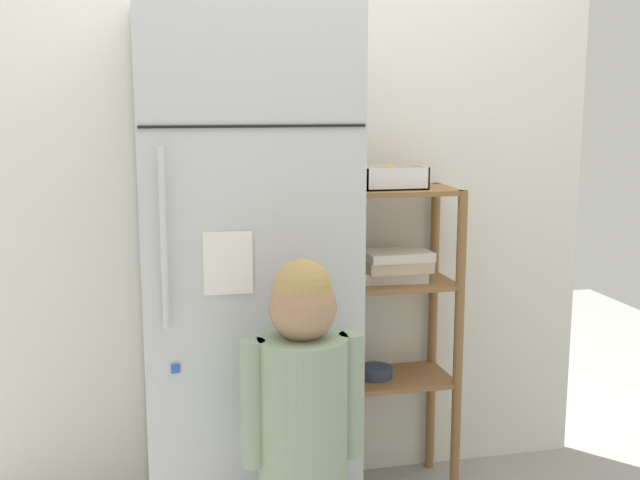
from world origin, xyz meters
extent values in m
cube|color=silver|center=(0.00, 0.38, 1.16)|extent=(2.52, 0.03, 2.32)
cube|color=silver|center=(-0.18, 0.02, 0.91)|extent=(0.66, 0.67, 1.82)
cube|color=black|center=(-0.18, -0.32, 1.43)|extent=(0.65, 0.01, 0.01)
cylinder|color=silver|center=(-0.45, -0.34, 1.12)|extent=(0.02, 0.02, 0.52)
cube|color=white|center=(-0.27, -0.32, 1.04)|extent=(0.14, 0.01, 0.19)
cube|color=purple|center=(-0.18, -0.32, 0.50)|extent=(0.04, 0.02, 0.04)
cube|color=yellow|center=(-0.07, -0.32, 0.62)|extent=(0.04, 0.01, 0.04)
cube|color=blue|center=(-0.43, -0.32, 0.73)|extent=(0.03, 0.02, 0.03)
cylinder|color=gray|center=(-0.09, -0.51, 0.65)|extent=(0.25, 0.25, 0.42)
sphere|color=gray|center=(-0.09, -0.44, 0.85)|extent=(0.11, 0.11, 0.11)
sphere|color=#A87A5B|center=(-0.09, -0.51, 0.95)|extent=(0.19, 0.19, 0.19)
sphere|color=tan|center=(-0.09, -0.51, 1.00)|extent=(0.16, 0.16, 0.16)
cylinder|color=gray|center=(-0.23, -0.51, 0.68)|extent=(0.07, 0.07, 0.36)
cylinder|color=gray|center=(0.05, -0.51, 0.68)|extent=(0.07, 0.07, 0.36)
cylinder|color=olive|center=(0.22, 0.07, 0.59)|extent=(0.04, 0.04, 1.18)
cylinder|color=olive|center=(0.62, 0.07, 0.59)|extent=(0.04, 0.04, 1.18)
cylinder|color=olive|center=(0.22, 0.34, 0.59)|extent=(0.04, 0.04, 1.18)
cylinder|color=olive|center=(0.62, 0.34, 0.59)|extent=(0.04, 0.04, 1.18)
cube|color=olive|center=(0.42, 0.20, 1.17)|extent=(0.42, 0.28, 0.02)
cube|color=olive|center=(0.42, 0.20, 0.82)|extent=(0.42, 0.28, 0.02)
cube|color=olive|center=(0.42, 0.20, 0.45)|extent=(0.42, 0.28, 0.02)
cube|color=white|center=(0.40, 0.22, 0.85)|extent=(0.25, 0.18, 0.04)
cube|color=#C6AD8E|center=(0.41, 0.19, 0.90)|extent=(0.24, 0.16, 0.04)
cube|color=silver|center=(0.42, 0.19, 0.93)|extent=(0.25, 0.17, 0.03)
cylinder|color=#2D384C|center=(0.34, 0.20, 0.48)|extent=(0.13, 0.13, 0.04)
cube|color=white|center=(0.39, 0.19, 1.18)|extent=(0.23, 0.14, 0.01)
cube|color=white|center=(0.39, 0.12, 1.22)|extent=(0.23, 0.01, 0.08)
cube|color=white|center=(0.39, 0.26, 1.22)|extent=(0.23, 0.01, 0.08)
cube|color=white|center=(0.28, 0.19, 1.22)|extent=(0.01, 0.14, 0.08)
cube|color=white|center=(0.51, 0.19, 1.22)|extent=(0.01, 0.14, 0.08)
sphere|color=#AA2719|center=(0.43, 0.17, 1.22)|extent=(0.07, 0.07, 0.07)
sphere|color=orange|center=(0.39, 0.21, 1.23)|extent=(0.08, 0.08, 0.08)
camera|label=1|loc=(-0.51, -2.56, 1.50)|focal=44.52mm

